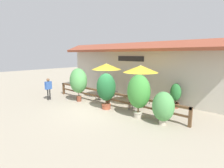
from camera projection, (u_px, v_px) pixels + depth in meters
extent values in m
plane|color=#9E937F|center=(97.00, 109.00, 10.68)|extent=(60.00, 60.00, 0.00)
cube|color=#BCB7A8|center=(136.00, 74.00, 13.48)|extent=(14.00, 0.40, 3.60)
cube|color=brown|center=(132.00, 47.00, 12.72)|extent=(14.28, 1.48, 0.70)
cube|color=black|center=(130.00, 59.00, 13.35)|extent=(2.36, 0.04, 0.38)
cube|color=brown|center=(108.00, 92.00, 11.30)|extent=(10.40, 0.14, 0.11)
cube|color=brown|center=(108.00, 99.00, 11.37)|extent=(10.40, 0.10, 0.09)
cube|color=brown|center=(64.00, 89.00, 14.72)|extent=(0.14, 0.14, 0.95)
cube|color=brown|center=(108.00, 99.00, 11.37)|extent=(0.14, 0.14, 0.95)
cube|color=brown|center=(190.00, 117.00, 8.03)|extent=(0.14, 0.14, 0.95)
cylinder|color=#B7B2A8|center=(106.00, 84.00, 13.14)|extent=(0.06, 0.06, 2.28)
cone|color=yellow|center=(106.00, 67.00, 12.92)|extent=(2.17, 2.17, 0.44)
sphere|color=#B2ADA3|center=(106.00, 64.00, 12.88)|extent=(0.07, 0.07, 0.07)
cylinder|color=olive|center=(107.00, 89.00, 13.21)|extent=(0.95, 0.95, 0.05)
cylinder|color=#333333|center=(107.00, 94.00, 13.28)|extent=(0.07, 0.07, 0.69)
cylinder|color=#333333|center=(107.00, 98.00, 13.33)|extent=(0.52, 0.52, 0.03)
cube|color=#332D28|center=(99.00, 95.00, 12.61)|extent=(0.48, 0.48, 0.05)
cube|color=#332D28|center=(101.00, 92.00, 12.73)|extent=(0.40, 0.09, 0.40)
cylinder|color=#2D2D2D|center=(96.00, 98.00, 12.59)|extent=(0.04, 0.04, 0.39)
cylinder|color=#2D2D2D|center=(100.00, 99.00, 12.39)|extent=(0.04, 0.04, 0.39)
cylinder|color=#2D2D2D|center=(99.00, 97.00, 12.91)|extent=(0.04, 0.04, 0.39)
cylinder|color=#2D2D2D|center=(103.00, 98.00, 12.70)|extent=(0.04, 0.04, 0.39)
cube|color=#332D28|center=(114.00, 91.00, 13.85)|extent=(0.43, 0.43, 0.05)
cube|color=#332D28|center=(112.00, 89.00, 13.67)|extent=(0.40, 0.05, 0.40)
cylinder|color=#2D2D2D|center=(117.00, 94.00, 13.92)|extent=(0.04, 0.04, 0.39)
cylinder|color=#2D2D2D|center=(114.00, 93.00, 14.16)|extent=(0.04, 0.04, 0.39)
cylinder|color=#2D2D2D|center=(114.00, 95.00, 13.63)|extent=(0.04, 0.04, 0.39)
cylinder|color=#2D2D2D|center=(110.00, 94.00, 13.87)|extent=(0.04, 0.04, 0.39)
cylinder|color=#B7B2A8|center=(140.00, 89.00, 11.07)|extent=(0.06, 0.06, 2.28)
cone|color=yellow|center=(141.00, 69.00, 10.85)|extent=(2.17, 2.17, 0.44)
sphere|color=#B2ADA3|center=(141.00, 65.00, 10.81)|extent=(0.07, 0.07, 0.07)
cylinder|color=olive|center=(140.00, 96.00, 11.14)|extent=(0.95, 0.95, 0.05)
cylinder|color=#333333|center=(140.00, 101.00, 11.20)|extent=(0.07, 0.07, 0.69)
cylinder|color=#333333|center=(140.00, 106.00, 11.26)|extent=(0.52, 0.52, 0.03)
cube|color=#332D28|center=(133.00, 103.00, 10.60)|extent=(0.43, 0.43, 0.05)
cube|color=#332D28|center=(135.00, 99.00, 10.69)|extent=(0.40, 0.05, 0.40)
cylinder|color=#2D2D2D|center=(129.00, 106.00, 10.62)|extent=(0.04, 0.04, 0.39)
cylinder|color=#2D2D2D|center=(134.00, 108.00, 10.37)|extent=(0.04, 0.04, 0.39)
cylinder|color=#2D2D2D|center=(133.00, 105.00, 10.90)|extent=(0.04, 0.04, 0.39)
cylinder|color=#2D2D2D|center=(138.00, 106.00, 10.64)|extent=(0.04, 0.04, 0.39)
cube|color=#332D28|center=(146.00, 98.00, 11.77)|extent=(0.45, 0.45, 0.05)
cube|color=#332D28|center=(144.00, 95.00, 11.60)|extent=(0.40, 0.06, 0.40)
cylinder|color=#2D2D2D|center=(150.00, 101.00, 11.81)|extent=(0.04, 0.04, 0.39)
cylinder|color=#2D2D2D|center=(145.00, 100.00, 12.07)|extent=(0.04, 0.04, 0.39)
cylinder|color=#2D2D2D|center=(146.00, 102.00, 11.54)|extent=(0.04, 0.04, 0.39)
cylinder|color=#2D2D2D|center=(142.00, 101.00, 11.81)|extent=(0.04, 0.04, 0.39)
cylinder|color=#B7AD99|center=(138.00, 115.00, 9.33)|extent=(0.44, 0.44, 0.28)
cylinder|color=#B7AD99|center=(138.00, 113.00, 9.31)|extent=(0.48, 0.48, 0.04)
cylinder|color=brown|center=(138.00, 107.00, 9.27)|extent=(0.08, 0.08, 0.54)
ellipsoid|color=#3D8E38|center=(139.00, 91.00, 9.12)|extent=(1.24, 1.12, 1.79)
cylinder|color=#9E4C33|center=(106.00, 106.00, 10.81)|extent=(0.54, 0.54, 0.30)
cylinder|color=#9E4C33|center=(106.00, 104.00, 10.79)|extent=(0.58, 0.58, 0.04)
cylinder|color=brown|center=(106.00, 100.00, 10.74)|extent=(0.10, 0.10, 0.50)
ellipsoid|color=#1E5B2D|center=(106.00, 87.00, 10.60)|extent=(1.22, 1.10, 1.68)
cylinder|color=#B7AD99|center=(162.00, 122.00, 8.37)|extent=(0.32, 0.32, 0.30)
cylinder|color=#B7AD99|center=(162.00, 119.00, 8.35)|extent=(0.35, 0.35, 0.04)
ellipsoid|color=#4C934C|center=(163.00, 106.00, 8.25)|extent=(1.05, 0.95, 1.43)
cylinder|color=brown|center=(79.00, 99.00, 12.53)|extent=(0.34, 0.34, 0.38)
cylinder|color=brown|center=(79.00, 96.00, 12.50)|extent=(0.36, 0.36, 0.04)
cylinder|color=brown|center=(79.00, 92.00, 12.45)|extent=(0.06, 0.06, 0.53)
ellipsoid|color=#4C934C|center=(78.00, 81.00, 12.31)|extent=(1.30, 1.17, 1.75)
cylinder|color=brown|center=(175.00, 105.00, 11.04)|extent=(0.47, 0.47, 0.30)
cylinder|color=brown|center=(175.00, 103.00, 11.02)|extent=(0.51, 0.51, 0.04)
cylinder|color=brown|center=(175.00, 100.00, 10.98)|extent=(0.09, 0.09, 0.33)
ellipsoid|color=#287033|center=(176.00, 92.00, 10.89)|extent=(0.67, 0.60, 1.10)
cylinder|color=black|center=(48.00, 95.00, 12.79)|extent=(0.09, 0.09, 0.81)
cylinder|color=black|center=(50.00, 94.00, 12.91)|extent=(0.09, 0.09, 0.81)
cube|color=#33569E|center=(48.00, 85.00, 12.73)|extent=(0.20, 0.44, 0.57)
cylinder|color=#33569E|center=(45.00, 86.00, 12.55)|extent=(0.07, 0.07, 0.54)
cylinder|color=#33569E|center=(51.00, 85.00, 12.91)|extent=(0.07, 0.07, 0.54)
sphere|color=brown|center=(48.00, 80.00, 12.66)|extent=(0.22, 0.22, 0.22)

